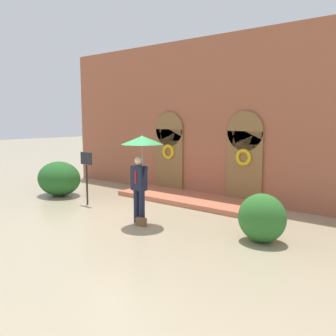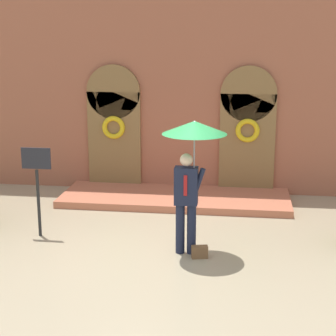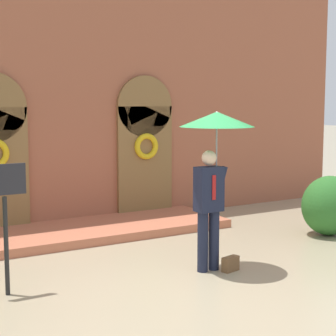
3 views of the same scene
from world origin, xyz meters
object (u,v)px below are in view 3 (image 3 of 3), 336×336
(person_with_umbrella, at_px, (215,142))
(sign_post, at_px, (5,207))
(handbag, at_px, (230,264))
(shrub_right, at_px, (330,205))

(person_with_umbrella, bearing_deg, sign_post, 170.79)
(person_with_umbrella, relative_size, handbag, 8.44)
(sign_post, relative_size, shrub_right, 1.53)
(handbag, distance_m, shrub_right, 3.15)
(person_with_umbrella, distance_m, handbag, 1.82)
(person_with_umbrella, height_order, shrub_right, person_with_umbrella)
(shrub_right, bearing_deg, sign_post, -178.15)
(person_with_umbrella, relative_size, shrub_right, 2.11)
(handbag, bearing_deg, person_with_umbrella, 117.04)
(handbag, height_order, shrub_right, shrub_right)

